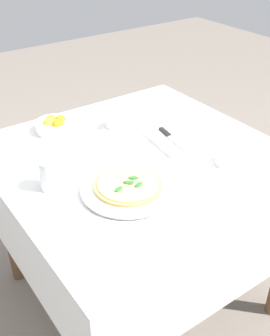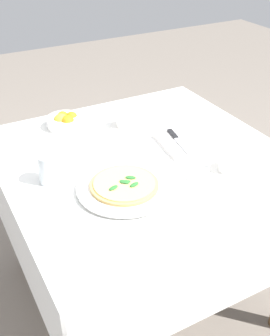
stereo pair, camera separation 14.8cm
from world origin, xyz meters
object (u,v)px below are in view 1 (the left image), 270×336
(pizza, at_px, (128,185))
(citrus_bowl, at_px, (54,125))
(pizza_plate, at_px, (128,188))
(water_glass_near_left, at_px, (50,176))
(coffee_cup_back_corner, at_px, (115,122))
(menu_card, at_px, (196,170))
(napkin_folded, at_px, (171,140))
(coffee_cup_far_left, at_px, (226,159))
(dinner_knife, at_px, (171,138))

(pizza, distance_m, citrus_bowl, 0.53)
(pizza_plate, bearing_deg, pizza, 17.83)
(water_glass_near_left, distance_m, citrus_bowl, 0.41)
(pizza_plate, bearing_deg, citrus_bowl, -178.72)
(pizza, distance_m, water_glass_near_left, 0.26)
(pizza_plate, height_order, water_glass_near_left, water_glass_near_left)
(water_glass_near_left, relative_size, citrus_bowl, 0.71)
(pizza, height_order, coffee_cup_back_corner, coffee_cup_back_corner)
(water_glass_near_left, xyz_separation_m, citrus_bowl, (-0.37, 0.19, -0.02))
(pizza, bearing_deg, menu_card, 74.51)
(napkin_folded, bearing_deg, coffee_cup_far_left, 19.36)
(pizza, bearing_deg, pizza_plate, -162.17)
(menu_card, bearing_deg, coffee_cup_back_corner, -37.64)
(pizza_plate, height_order, menu_card, menu_card)
(pizza_plate, xyz_separation_m, pizza, (0.00, 0.00, 0.01))
(pizza_plate, distance_m, citrus_bowl, 0.53)
(napkin_folded, bearing_deg, pizza, -54.55)
(dinner_knife, bearing_deg, napkin_folded, 180.00)
(water_glass_near_left, bearing_deg, coffee_cup_back_corner, 120.44)
(napkin_folded, bearing_deg, citrus_bowl, -129.50)
(coffee_cup_far_left, distance_m, menu_card, 0.14)
(napkin_folded, height_order, dinner_knife, dinner_knife)
(napkin_folded, height_order, citrus_bowl, citrus_bowl)
(pizza, bearing_deg, citrus_bowl, -178.71)
(pizza_plate, bearing_deg, dinner_knife, 118.08)
(pizza_plate, xyz_separation_m, coffee_cup_back_corner, (-0.41, 0.21, 0.02))
(water_glass_near_left, bearing_deg, coffee_cup_far_left, 67.76)
(coffee_cup_back_corner, height_order, menu_card, coffee_cup_back_corner)
(pizza, xyz_separation_m, water_glass_near_left, (-0.17, -0.20, 0.02))
(coffee_cup_far_left, relative_size, menu_card, 1.87)
(pizza_plate, relative_size, citrus_bowl, 2.13)
(pizza, bearing_deg, coffee_cup_far_left, 79.28)
(pizza_plate, height_order, pizza, pizza)
(citrus_bowl, relative_size, menu_card, 2.12)
(citrus_bowl, bearing_deg, pizza_plate, 1.28)
(water_glass_near_left, distance_m, napkin_folded, 0.53)
(napkin_folded, xyz_separation_m, citrus_bowl, (-0.36, -0.34, 0.02))
(pizza, xyz_separation_m, menu_card, (0.07, 0.24, 0.01))
(coffee_cup_far_left, relative_size, napkin_folded, 0.57)
(coffee_cup_back_corner, bearing_deg, menu_card, 3.04)
(pizza_plate, xyz_separation_m, citrus_bowl, (-0.53, -0.01, 0.02))
(coffee_cup_back_corner, distance_m, citrus_bowl, 0.26)
(dinner_knife, height_order, citrus_bowl, citrus_bowl)
(napkin_folded, bearing_deg, dinner_knife, -2.47)
(dinner_knife, relative_size, citrus_bowl, 1.30)
(dinner_knife, bearing_deg, water_glass_near_left, -79.69)
(pizza_plate, distance_m, menu_card, 0.25)
(pizza_plate, relative_size, dinner_knife, 1.63)
(coffee_cup_far_left, distance_m, citrus_bowl, 0.72)
(menu_card, bearing_deg, napkin_folded, -60.33)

